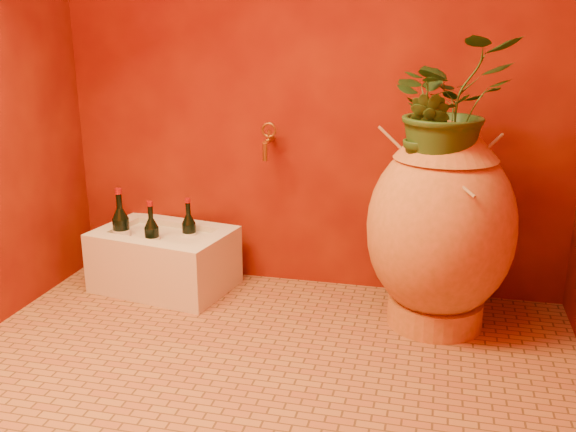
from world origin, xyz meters
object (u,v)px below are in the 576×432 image
(amphora, at_px, (441,227))
(wall_tap, at_px, (268,139))
(wine_bottle_a, at_px, (152,240))
(wine_bottle_b, at_px, (122,232))
(stone_basin, at_px, (165,260))
(wine_bottle_c, at_px, (189,235))

(amphora, relative_size, wall_tap, 5.21)
(amphora, bearing_deg, wall_tap, 162.71)
(wine_bottle_a, height_order, wine_bottle_b, wine_bottle_b)
(amphora, bearing_deg, wine_bottle_b, 178.11)
(stone_basin, distance_m, wine_bottle_b, 0.25)
(amphora, distance_m, wine_bottle_a, 1.38)
(amphora, bearing_deg, wine_bottle_a, 178.60)
(wine_bottle_b, xyz_separation_m, wall_tap, (0.71, 0.21, 0.46))
(wine_bottle_b, xyz_separation_m, wine_bottle_c, (0.32, 0.10, -0.02))
(wine_bottle_c, height_order, wall_tap, wall_tap)
(amphora, relative_size, wine_bottle_c, 3.07)
(wall_tap, bearing_deg, wine_bottle_b, -163.44)
(wine_bottle_b, height_order, wine_bottle_c, wine_bottle_b)
(wine_bottle_a, bearing_deg, amphora, -1.40)
(amphora, height_order, wall_tap, amphora)
(stone_basin, height_order, wine_bottle_a, wine_bottle_a)
(wine_bottle_b, distance_m, wall_tap, 0.87)
(wine_bottle_b, bearing_deg, wine_bottle_a, -5.79)
(wine_bottle_b, height_order, wall_tap, wall_tap)
(wine_bottle_a, bearing_deg, wine_bottle_c, 37.94)
(stone_basin, bearing_deg, wine_bottle_b, -166.31)
(stone_basin, relative_size, wine_bottle_a, 2.39)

